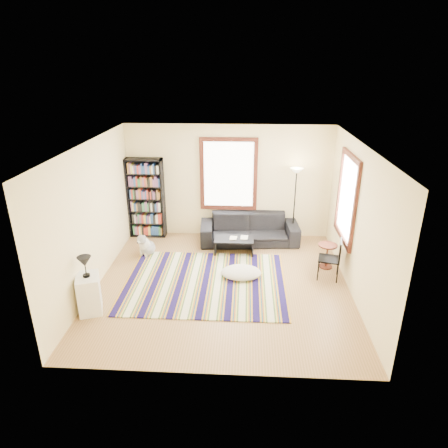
# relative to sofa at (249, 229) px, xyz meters

# --- Properties ---
(floor) EXTENTS (5.00, 5.00, 0.10)m
(floor) POSITION_rel_sofa_xyz_m (-0.53, -2.05, -0.40)
(floor) COLOR #AA7E4D
(floor) RESTS_ON ground
(ceiling) EXTENTS (5.00, 5.00, 0.10)m
(ceiling) POSITION_rel_sofa_xyz_m (-0.53, -2.05, 2.50)
(ceiling) COLOR white
(ceiling) RESTS_ON floor
(wall_back) EXTENTS (5.00, 0.10, 2.80)m
(wall_back) POSITION_rel_sofa_xyz_m (-0.53, 0.50, 1.05)
(wall_back) COLOR #FFE6AB
(wall_back) RESTS_ON floor
(wall_front) EXTENTS (5.00, 0.10, 2.80)m
(wall_front) POSITION_rel_sofa_xyz_m (-0.53, -4.60, 1.05)
(wall_front) COLOR #FFE6AB
(wall_front) RESTS_ON floor
(wall_left) EXTENTS (0.10, 5.00, 2.80)m
(wall_left) POSITION_rel_sofa_xyz_m (-3.08, -2.05, 1.05)
(wall_left) COLOR #FFE6AB
(wall_left) RESTS_ON floor
(wall_right) EXTENTS (0.10, 5.00, 2.80)m
(wall_right) POSITION_rel_sofa_xyz_m (2.02, -2.05, 1.05)
(wall_right) COLOR #FFE6AB
(wall_right) RESTS_ON floor
(window_back) EXTENTS (1.20, 0.06, 1.60)m
(window_back) POSITION_rel_sofa_xyz_m (-0.53, 0.42, 1.25)
(window_back) COLOR white
(window_back) RESTS_ON wall_back
(window_right) EXTENTS (0.06, 1.20, 1.60)m
(window_right) POSITION_rel_sofa_xyz_m (1.94, -1.25, 1.25)
(window_right) COLOR white
(window_right) RESTS_ON wall_right
(rug) EXTENTS (3.22, 2.58, 0.02)m
(rug) POSITION_rel_sofa_xyz_m (-0.89, -2.01, -0.34)
(rug) COLOR #140C40
(rug) RESTS_ON floor
(sofa) EXTENTS (1.11, 2.44, 0.69)m
(sofa) POSITION_rel_sofa_xyz_m (0.00, 0.00, 0.00)
(sofa) COLOR black
(sofa) RESTS_ON floor
(bookshelf) EXTENTS (0.90, 0.30, 2.00)m
(bookshelf) POSITION_rel_sofa_xyz_m (-2.58, 0.27, 0.65)
(bookshelf) COLOR black
(bookshelf) RESTS_ON floor
(coffee_table) EXTENTS (1.01, 0.74, 0.36)m
(coffee_table) POSITION_rel_sofa_xyz_m (-0.35, -0.62, -0.17)
(coffee_table) COLOR black
(coffee_table) RESTS_ON floor
(book_a) EXTENTS (0.18, 0.23, 0.02)m
(book_a) POSITION_rel_sofa_xyz_m (-0.45, -0.62, 0.02)
(book_a) COLOR beige
(book_a) RESTS_ON coffee_table
(book_b) EXTENTS (0.18, 0.24, 0.02)m
(book_b) POSITION_rel_sofa_xyz_m (-0.20, -0.57, 0.02)
(book_b) COLOR beige
(book_b) RESTS_ON coffee_table
(floor_cushion) EXTENTS (0.87, 0.68, 0.21)m
(floor_cushion) POSITION_rel_sofa_xyz_m (-0.17, -1.75, -0.24)
(floor_cushion) COLOR beige
(floor_cushion) RESTS_ON floor
(floor_lamp) EXTENTS (0.34, 0.34, 1.86)m
(floor_lamp) POSITION_rel_sofa_xyz_m (1.07, 0.10, 0.58)
(floor_lamp) COLOR black
(floor_lamp) RESTS_ON floor
(side_table) EXTENTS (0.48, 0.48, 0.54)m
(side_table) POSITION_rel_sofa_xyz_m (1.67, -1.22, -0.08)
(side_table) COLOR #4E2213
(side_table) RESTS_ON floor
(folding_chair) EXTENTS (0.50, 0.48, 0.86)m
(folding_chair) POSITION_rel_sofa_xyz_m (1.62, -1.67, 0.08)
(folding_chair) COLOR black
(folding_chair) RESTS_ON floor
(white_cabinet) EXTENTS (0.52, 0.60, 0.70)m
(white_cabinet) POSITION_rel_sofa_xyz_m (-2.83, -3.11, 0.00)
(white_cabinet) COLOR white
(white_cabinet) RESTS_ON floor
(table_lamp) EXTENTS (0.30, 0.30, 0.38)m
(table_lamp) POSITION_rel_sofa_xyz_m (-2.83, -3.11, 0.54)
(table_lamp) COLOR black
(table_lamp) RESTS_ON white_cabinet
(dog) EXTENTS (0.58, 0.66, 0.54)m
(dog) POSITION_rel_sofa_xyz_m (-2.34, -0.82, -0.07)
(dog) COLOR #AFAFAF
(dog) RESTS_ON floor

